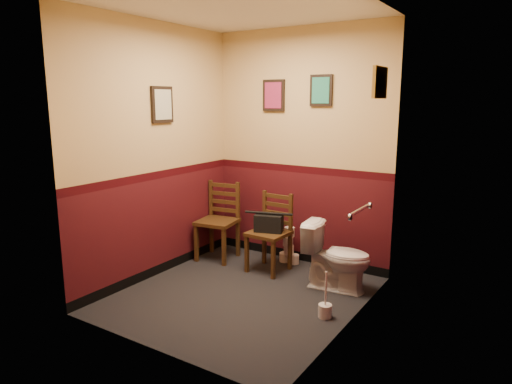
# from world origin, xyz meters

# --- Properties ---
(floor) EXTENTS (2.20, 2.40, 0.00)m
(floor) POSITION_xyz_m (0.00, 0.00, 0.00)
(floor) COLOR black
(floor) RESTS_ON ground
(ceiling) EXTENTS (2.20, 2.40, 0.00)m
(ceiling) POSITION_xyz_m (0.00, 0.00, 2.70)
(ceiling) COLOR silver
(ceiling) RESTS_ON ground
(wall_back) EXTENTS (2.20, 0.00, 2.70)m
(wall_back) POSITION_xyz_m (0.00, 1.20, 1.35)
(wall_back) COLOR #430F15
(wall_back) RESTS_ON ground
(wall_front) EXTENTS (2.20, 0.00, 2.70)m
(wall_front) POSITION_xyz_m (0.00, -1.20, 1.35)
(wall_front) COLOR #430F15
(wall_front) RESTS_ON ground
(wall_left) EXTENTS (0.00, 2.40, 2.70)m
(wall_left) POSITION_xyz_m (-1.10, 0.00, 1.35)
(wall_left) COLOR #430F15
(wall_left) RESTS_ON ground
(wall_right) EXTENTS (0.00, 2.40, 2.70)m
(wall_right) POSITION_xyz_m (1.10, 0.00, 1.35)
(wall_right) COLOR #430F15
(wall_right) RESTS_ON ground
(grab_bar) EXTENTS (0.05, 0.56, 0.06)m
(grab_bar) POSITION_xyz_m (1.07, 0.25, 0.95)
(grab_bar) COLOR silver
(grab_bar) RESTS_ON wall_right
(framed_print_back_a) EXTENTS (0.28, 0.04, 0.36)m
(framed_print_back_a) POSITION_xyz_m (-0.35, 1.18, 1.95)
(framed_print_back_a) COLOR black
(framed_print_back_a) RESTS_ON wall_back
(framed_print_back_b) EXTENTS (0.26, 0.04, 0.34)m
(framed_print_back_b) POSITION_xyz_m (0.25, 1.18, 2.00)
(framed_print_back_b) COLOR black
(framed_print_back_b) RESTS_ON wall_back
(framed_print_left) EXTENTS (0.04, 0.30, 0.38)m
(framed_print_left) POSITION_xyz_m (-1.08, 0.10, 1.85)
(framed_print_left) COLOR black
(framed_print_left) RESTS_ON wall_left
(framed_print_right) EXTENTS (0.04, 0.34, 0.28)m
(framed_print_right) POSITION_xyz_m (1.08, 0.60, 2.05)
(framed_print_right) COLOR olive
(framed_print_right) RESTS_ON wall_right
(toilet) EXTENTS (0.73, 0.46, 0.67)m
(toilet) POSITION_xyz_m (0.72, 0.65, 0.34)
(toilet) COLOR white
(toilet) RESTS_ON floor
(toilet_brush) EXTENTS (0.12, 0.12, 0.43)m
(toilet_brush) POSITION_xyz_m (0.89, 0.00, 0.07)
(toilet_brush) COLOR silver
(toilet_brush) RESTS_ON floor
(chair_left) EXTENTS (0.49, 0.49, 0.93)m
(chair_left) POSITION_xyz_m (-0.86, 0.76, 0.47)
(chair_left) COLOR #3D2712
(chair_left) RESTS_ON floor
(chair_right) EXTENTS (0.43, 0.43, 0.88)m
(chair_right) POSITION_xyz_m (-0.12, 0.74, 0.44)
(chair_right) COLOR #3D2712
(chair_right) RESTS_ON floor
(handbag) EXTENTS (0.34, 0.24, 0.23)m
(handbag) POSITION_xyz_m (-0.12, 0.70, 0.56)
(handbag) COLOR black
(handbag) RESTS_ON chair_right
(tp_stack) EXTENTS (0.25, 0.15, 0.43)m
(tp_stack) POSITION_xyz_m (-0.05, 1.05, 0.18)
(tp_stack) COLOR silver
(tp_stack) RESTS_ON floor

